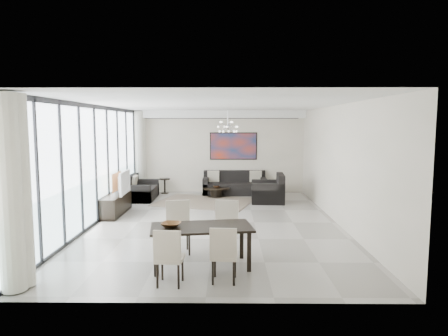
{
  "coord_description": "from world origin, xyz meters",
  "views": [
    {
      "loc": [
        0.31,
        -9.71,
        2.43
      ],
      "look_at": [
        0.2,
        1.01,
        1.25
      ],
      "focal_mm": 32.0,
      "sensor_mm": 36.0,
      "label": 1
    }
  ],
  "objects_px": {
    "television": "(121,183)",
    "coffee_table": "(216,192)",
    "dining_table": "(202,231)",
    "tv_console": "(115,204)",
    "sofa_main": "(235,186)"
  },
  "relations": [
    {
      "from": "coffee_table",
      "to": "television",
      "type": "relative_size",
      "value": 0.82
    },
    {
      "from": "sofa_main",
      "to": "television",
      "type": "height_order",
      "value": "television"
    },
    {
      "from": "tv_console",
      "to": "television",
      "type": "bearing_deg",
      "value": 23.85
    },
    {
      "from": "television",
      "to": "coffee_table",
      "type": "bearing_deg",
      "value": -46.3
    },
    {
      "from": "sofa_main",
      "to": "tv_console",
      "type": "bearing_deg",
      "value": -136.01
    },
    {
      "from": "sofa_main",
      "to": "dining_table",
      "type": "bearing_deg",
      "value": -95.38
    },
    {
      "from": "dining_table",
      "to": "coffee_table",
      "type": "bearing_deg",
      "value": 89.51
    },
    {
      "from": "sofa_main",
      "to": "television",
      "type": "bearing_deg",
      "value": -135.23
    },
    {
      "from": "sofa_main",
      "to": "dining_table",
      "type": "distance_m",
      "value": 7.21
    },
    {
      "from": "television",
      "to": "tv_console",
      "type": "bearing_deg",
      "value": 112.02
    },
    {
      "from": "sofa_main",
      "to": "tv_console",
      "type": "height_order",
      "value": "sofa_main"
    },
    {
      "from": "coffee_table",
      "to": "tv_console",
      "type": "bearing_deg",
      "value": -135.46
    },
    {
      "from": "sofa_main",
      "to": "dining_table",
      "type": "xyz_separation_m",
      "value": [
        -0.67,
        -7.17,
        0.35
      ]
    },
    {
      "from": "tv_console",
      "to": "dining_table",
      "type": "distance_m",
      "value": 4.79
    },
    {
      "from": "coffee_table",
      "to": "dining_table",
      "type": "relative_size",
      "value": 0.49
    }
  ]
}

